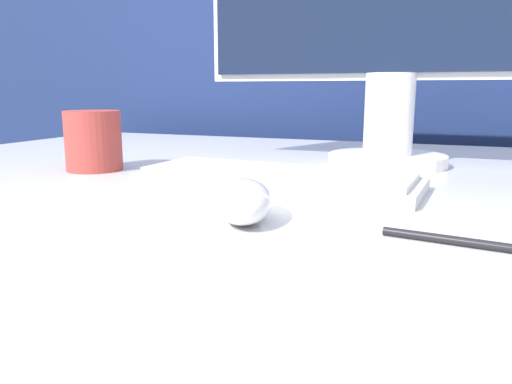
{
  "coord_description": "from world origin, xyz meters",
  "views": [
    {
      "loc": [
        0.16,
        -0.68,
        0.87
      ],
      "look_at": [
        -0.03,
        -0.2,
        0.76
      ],
      "focal_mm": 35.0,
      "sensor_mm": 36.0,
      "label": 1
    }
  ],
  "objects_px": {
    "keyboard": "(276,179)",
    "computer_mouse_near": "(243,200)",
    "monitor": "(395,8)",
    "mug": "(93,141)"
  },
  "relations": [
    {
      "from": "computer_mouse_near",
      "to": "monitor",
      "type": "relative_size",
      "value": 0.2
    },
    {
      "from": "keyboard",
      "to": "computer_mouse_near",
      "type": "bearing_deg",
      "value": -77.87
    },
    {
      "from": "monitor",
      "to": "mug",
      "type": "relative_size",
      "value": 6.81
    },
    {
      "from": "mug",
      "to": "keyboard",
      "type": "bearing_deg",
      "value": -4.73
    },
    {
      "from": "keyboard",
      "to": "monitor",
      "type": "bearing_deg",
      "value": 69.32
    },
    {
      "from": "computer_mouse_near",
      "to": "monitor",
      "type": "bearing_deg",
      "value": 56.42
    },
    {
      "from": "computer_mouse_near",
      "to": "mug",
      "type": "bearing_deg",
      "value": 127.29
    },
    {
      "from": "computer_mouse_near",
      "to": "keyboard",
      "type": "bearing_deg",
      "value": 76.44
    },
    {
      "from": "computer_mouse_near",
      "to": "mug",
      "type": "xyz_separation_m",
      "value": [
        -0.36,
        0.21,
        0.03
      ]
    },
    {
      "from": "keyboard",
      "to": "monitor",
      "type": "relative_size",
      "value": 0.59
    }
  ]
}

